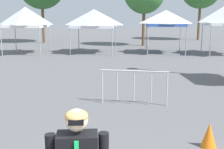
{
  "coord_description": "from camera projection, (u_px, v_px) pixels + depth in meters",
  "views": [
    {
      "loc": [
        0.09,
        -1.88,
        2.69
      ],
      "look_at": [
        -0.19,
        4.75,
        1.3
      ],
      "focal_mm": 44.87,
      "sensor_mm": 36.0,
      "label": 1
    }
  ],
  "objects": [
    {
      "name": "canopy_tent_behind_center",
      "position": [
        94.0,
        19.0,
        20.48
      ],
      "size": [
        3.25,
        3.25,
        3.18
      ],
      "color": "#9E9EA3",
      "rests_on": "ground"
    },
    {
      "name": "canopy_tent_left_of_center",
      "position": [
        166.0,
        18.0,
        20.28
      ],
      "size": [
        2.85,
        2.85,
        3.13
      ],
      "color": "#9E9EA3",
      "rests_on": "ground"
    },
    {
      "name": "traffic_cone_lot_center",
      "position": [
        209.0,
        135.0,
        5.81
      ],
      "size": [
        0.32,
        0.32,
        0.53
      ],
      "primitive_type": "cone",
      "color": "orange",
      "rests_on": "ground"
    },
    {
      "name": "canopy_tent_far_left",
      "position": [
        25.0,
        17.0,
        19.9
      ],
      "size": [
        2.8,
        2.8,
        3.33
      ],
      "color": "#9E9EA3",
      "rests_on": "ground"
    },
    {
      "name": "crowd_barrier_mid_lot",
      "position": [
        134.0,
        81.0,
        8.57
      ],
      "size": [
        2.09,
        0.3,
        1.08
      ],
      "color": "#B7BABF",
      "rests_on": "ground"
    }
  ]
}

